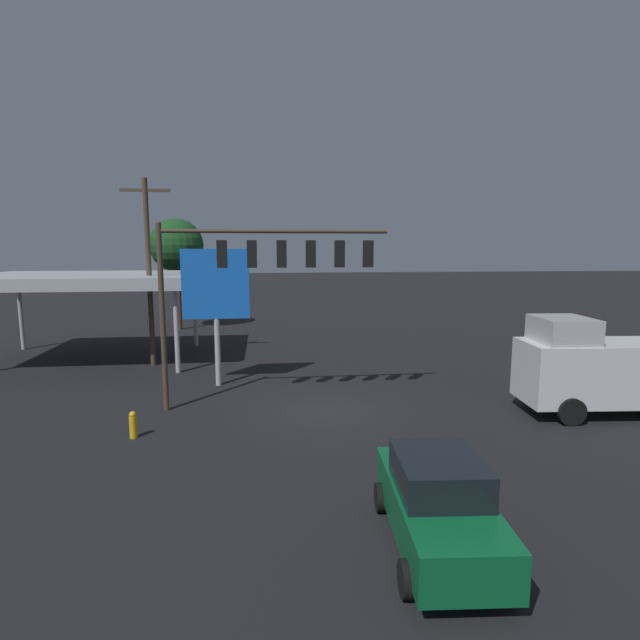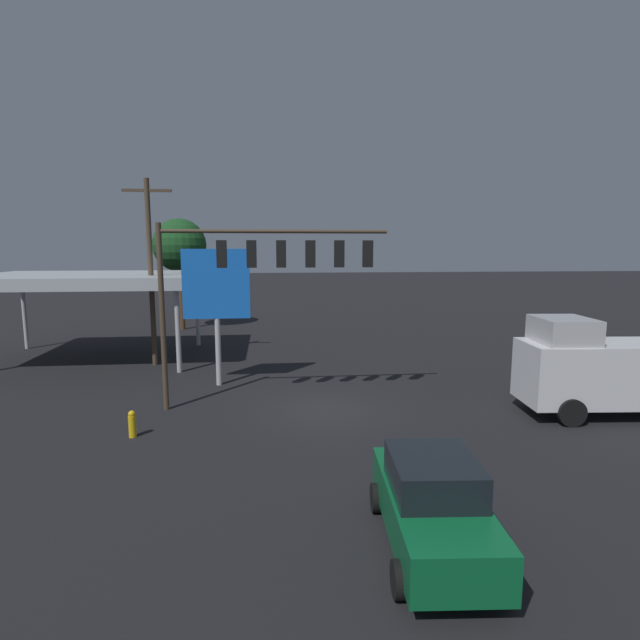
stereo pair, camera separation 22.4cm
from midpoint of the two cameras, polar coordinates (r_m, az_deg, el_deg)
ground_plane at (r=19.09m, az=0.96°, el=-10.16°), size 200.00×200.00×0.00m
traffic_signal_assembly at (r=18.61m, az=-6.14°, el=6.23°), size 8.42×0.43×6.92m
utility_pole at (r=26.66m, az=-18.56°, el=5.63°), size 2.40×0.26×9.42m
gas_station_canopy at (r=29.28m, az=-24.55°, el=4.15°), size 11.31×8.00×4.63m
price_sign at (r=21.99m, az=-11.48°, el=3.53°), size 2.87×0.27×5.98m
delivery_truck at (r=20.96m, az=30.74°, el=-4.87°), size 6.96×2.97×3.58m
sedan_waiting at (r=10.94m, az=13.30°, el=-19.74°), size 2.32×4.52×1.93m
street_tree at (r=37.89m, az=-15.58°, el=8.17°), size 3.84×3.84×8.10m
fire_hydrant at (r=17.37m, az=-20.31°, el=-11.07°), size 0.24×0.24×0.88m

